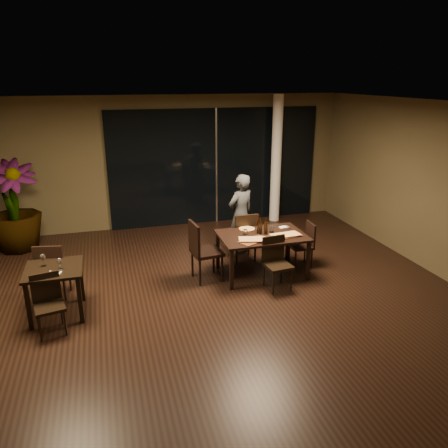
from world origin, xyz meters
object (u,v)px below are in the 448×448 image
(chair_side_near, at_px, (48,300))
(bottle_c, at_px, (259,224))
(bottle_a, at_px, (260,226))
(bottle_b, at_px, (266,226))
(chair_main_left, at_px, (202,248))
(main_table, at_px, (262,239))
(chair_main_far, at_px, (244,235))
(chair_main_near, at_px, (276,260))
(potted_plant, at_px, (13,206))
(chair_side_far, at_px, (52,268))
(diner, at_px, (241,215))
(side_table, at_px, (54,276))

(chair_side_near, xyz_separation_m, bottle_c, (3.44, 1.03, 0.44))
(bottle_a, distance_m, bottle_b, 0.10)
(chair_main_left, distance_m, bottle_c, 1.10)
(bottle_a, bearing_deg, chair_side_near, -164.22)
(main_table, bearing_deg, chair_main_far, 101.55)
(chair_main_near, xyz_separation_m, bottle_c, (-0.07, 0.64, 0.42))
(potted_plant, bearing_deg, bottle_c, -28.58)
(chair_side_far, bearing_deg, chair_main_near, -178.51)
(main_table, relative_size, bottle_a, 5.35)
(potted_plant, relative_size, bottle_a, 6.53)
(potted_plant, relative_size, bottle_c, 5.71)
(chair_main_left, relative_size, diner, 0.66)
(chair_main_left, bearing_deg, diner, -52.65)
(chair_side_far, bearing_deg, chair_main_far, -159.63)
(main_table, xyz_separation_m, bottle_b, (0.08, 0.02, 0.22))
(chair_main_near, relative_size, bottle_a, 3.14)
(chair_main_far, distance_m, bottle_b, 0.71)
(chair_side_near, bearing_deg, diner, 17.79)
(bottle_a, bearing_deg, potted_plant, 150.81)
(chair_main_far, height_order, chair_main_left, chair_main_left)
(chair_main_left, xyz_separation_m, bottle_a, (1.05, -0.01, 0.30))
(side_table, bearing_deg, potted_plant, 108.15)
(main_table, distance_m, bottle_c, 0.26)
(potted_plant, height_order, bottle_c, potted_plant)
(chair_side_near, height_order, bottle_a, bottle_a)
(chair_main_near, bearing_deg, bottle_a, 90.85)
(diner, bearing_deg, main_table, 70.14)
(chair_side_far, height_order, bottle_c, bottle_c)
(main_table, distance_m, diner, 1.05)
(side_table, distance_m, chair_main_far, 3.46)
(main_table, xyz_separation_m, bottle_c, (-0.03, 0.10, 0.23))
(chair_main_near, distance_m, bottle_a, 0.71)
(potted_plant, bearing_deg, chair_main_far, -23.71)
(chair_main_near, distance_m, diner, 1.62)
(chair_side_far, distance_m, chair_side_near, 0.95)
(potted_plant, bearing_deg, bottle_b, -28.85)
(bottle_c, bearing_deg, bottle_a, -89.07)
(bottle_a, xyz_separation_m, bottle_b, (0.10, -0.02, 0.00))
(bottle_a, bearing_deg, diner, 91.90)
(main_table, relative_size, chair_main_left, 1.41)
(chair_side_far, bearing_deg, bottle_b, -169.48)
(main_table, distance_m, chair_main_far, 0.63)
(bottle_b, bearing_deg, chair_side_near, -164.99)
(bottle_a, relative_size, bottle_c, 0.88)
(diner, height_order, bottle_a, diner)
(chair_side_far, distance_m, diner, 3.59)
(chair_main_left, bearing_deg, potted_plant, 46.90)
(main_table, height_order, bottle_c, bottle_c)
(chair_main_near, bearing_deg, chair_main_left, 146.03)
(chair_main_near, xyz_separation_m, bottle_b, (0.03, 0.56, 0.40))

